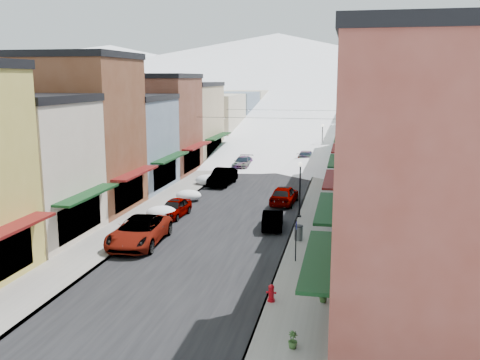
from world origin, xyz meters
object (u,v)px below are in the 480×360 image
at_px(car_silver_sedan, 174,208).
at_px(car_green_sedan, 273,219).
at_px(trash_can, 299,233).
at_px(fire_hydrant, 271,294).
at_px(streetlamp_near, 300,182).
at_px(car_white_suv, 139,231).
at_px(car_dark_hatch, 223,177).

relative_size(car_silver_sedan, car_green_sedan, 1.02).
height_order(car_silver_sedan, trash_can, car_silver_sedan).
xyz_separation_m(car_green_sedan, fire_hydrant, (1.75, -12.96, -0.13)).
bearing_deg(car_green_sedan, streetlamp_near, -124.46).
distance_m(car_white_suv, fire_hydrant, 12.18).
distance_m(car_silver_sedan, streetlamp_near, 9.82).
relative_size(fire_hydrant, streetlamp_near, 0.20).
bearing_deg(car_dark_hatch, car_green_sedan, -59.46).
xyz_separation_m(car_white_suv, trash_can, (9.98, 2.51, -0.23)).
relative_size(car_silver_sedan, fire_hydrant, 4.95).
height_order(car_white_suv, trash_can, car_white_suv).
relative_size(car_green_sedan, trash_can, 4.11).
distance_m(car_green_sedan, trash_can, 3.65).
height_order(car_green_sedan, streetlamp_near, streetlamp_near).
bearing_deg(streetlamp_near, fire_hydrant, -89.57).
height_order(car_silver_sedan, streetlamp_near, streetlamp_near).
bearing_deg(streetlamp_near, car_silver_sedan, -172.00).
xyz_separation_m(car_dark_hatch, streetlamp_near, (8.70, -11.41, 1.98)).
height_order(car_white_suv, fire_hydrant, car_white_suv).
bearing_deg(streetlamp_near, car_white_suv, -138.27).
height_order(car_white_suv, car_silver_sedan, car_white_suv).
relative_size(car_white_suv, car_silver_sedan, 1.53).
distance_m(car_dark_hatch, streetlamp_near, 14.48).
height_order(car_dark_hatch, fire_hydrant, car_dark_hatch).
bearing_deg(car_green_sedan, fire_hydrant, 91.89).
bearing_deg(car_white_suv, car_green_sedan, 32.10).
xyz_separation_m(car_white_suv, car_green_sedan, (7.87, 5.49, -0.21)).
relative_size(car_white_suv, car_green_sedan, 1.56).
xyz_separation_m(car_silver_sedan, car_green_sedan, (7.87, -1.65, -0.04)).
xyz_separation_m(fire_hydrant, streetlamp_near, (-0.12, 15.94, 2.29)).
height_order(car_dark_hatch, streetlamp_near, streetlamp_near).
relative_size(car_silver_sedan, trash_can, 4.19).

